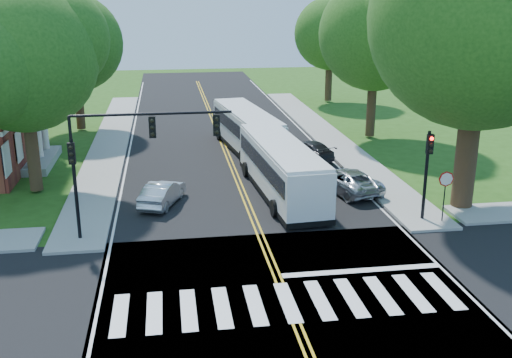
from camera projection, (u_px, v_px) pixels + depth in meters
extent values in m
plane|color=#244B12|center=(285.00, 296.00, 22.28)|extent=(140.00, 140.00, 0.00)
cube|color=black|center=(231.00, 165.00, 39.26)|extent=(14.00, 96.00, 0.01)
cube|color=black|center=(285.00, 296.00, 22.28)|extent=(60.00, 12.00, 0.01)
cube|color=gold|center=(225.00, 149.00, 43.04)|extent=(0.36, 70.00, 0.01)
cube|color=silver|center=(129.00, 153.00, 42.06)|extent=(0.12, 70.00, 0.01)
cube|color=silver|center=(317.00, 146.00, 44.01)|extent=(0.12, 70.00, 0.01)
cube|color=silver|center=(288.00, 302.00, 21.80)|extent=(12.60, 3.00, 0.01)
cube|color=silver|center=(362.00, 270.00, 24.28)|extent=(6.60, 0.40, 0.01)
cube|color=gray|center=(110.00, 143.00, 44.66)|extent=(2.60, 40.00, 0.15)
cube|color=gray|center=(326.00, 135.00, 47.04)|extent=(2.60, 40.00, 0.15)
cylinder|color=#342615|center=(467.00, 150.00, 30.47)|extent=(1.10, 1.10, 6.00)
sphere|color=#397121|center=(481.00, 17.00, 28.52)|extent=(10.80, 10.80, 10.80)
cylinder|color=#342615|center=(32.00, 149.00, 33.08)|extent=(0.70, 0.70, 4.80)
sphere|color=#397121|center=(22.00, 57.00, 31.59)|extent=(8.00, 8.00, 8.00)
cylinder|color=#342615|center=(79.00, 102.00, 48.31)|extent=(0.70, 0.70, 4.40)
sphere|color=#397121|center=(74.00, 43.00, 46.92)|extent=(7.60, 7.60, 7.60)
cylinder|color=#342615|center=(371.00, 104.00, 45.79)|extent=(0.70, 0.70, 5.00)
sphere|color=#397121|center=(375.00, 34.00, 44.23)|extent=(8.40, 8.40, 8.40)
cylinder|color=#342615|center=(329.00, 79.00, 61.12)|extent=(0.70, 0.70, 4.40)
sphere|color=#397121|center=(330.00, 33.00, 59.77)|extent=(7.20, 7.20, 7.20)
cube|color=silver|center=(33.00, 98.00, 38.06)|extent=(1.40, 6.00, 0.45)
cube|color=gray|center=(40.00, 160.00, 39.30)|extent=(1.80, 6.00, 0.50)
cylinder|color=silver|center=(30.00, 141.00, 36.67)|extent=(0.50, 0.50, 4.20)
cylinder|color=silver|center=(37.00, 133.00, 38.75)|extent=(0.50, 0.50, 4.20)
cylinder|color=silver|center=(44.00, 126.00, 40.83)|extent=(0.50, 0.50, 4.20)
cylinder|color=black|center=(76.00, 190.00, 26.51)|extent=(0.16, 0.16, 4.60)
cube|color=black|center=(72.00, 153.00, 25.86)|extent=(0.30, 0.22, 0.95)
sphere|color=black|center=(71.00, 147.00, 25.64)|extent=(0.18, 0.18, 0.18)
cylinder|color=black|center=(152.00, 114.00, 26.03)|extent=(7.00, 0.12, 0.12)
cube|color=black|center=(152.00, 127.00, 26.05)|extent=(0.30, 0.22, 0.95)
cube|color=black|center=(216.00, 125.00, 26.45)|extent=(0.30, 0.22, 0.95)
cylinder|color=black|center=(426.00, 176.00, 28.89)|extent=(0.16, 0.16, 4.40)
cube|color=black|center=(430.00, 144.00, 28.27)|extent=(0.30, 0.22, 0.95)
sphere|color=#FF0A05|center=(432.00, 139.00, 28.05)|extent=(0.18, 0.18, 0.18)
cylinder|color=black|center=(444.00, 200.00, 28.86)|extent=(0.06, 0.06, 2.20)
cylinder|color=#A50A07|center=(446.00, 179.00, 28.52)|extent=(0.76, 0.04, 0.76)
cube|color=silver|center=(281.00, 169.00, 33.09)|extent=(3.17, 11.24, 2.59)
cube|color=black|center=(281.00, 161.00, 32.95)|extent=(3.19, 10.47, 0.89)
cube|color=black|center=(259.00, 140.00, 38.20)|extent=(2.30, 0.26, 1.51)
cube|color=orange|center=(259.00, 127.00, 37.95)|extent=(1.60, 0.21, 0.30)
cube|color=black|center=(281.00, 189.00, 33.43)|extent=(3.23, 11.35, 0.28)
cube|color=silver|center=(281.00, 145.00, 32.68)|extent=(3.10, 10.91, 0.21)
cylinder|color=black|center=(285.00, 167.00, 37.06)|extent=(0.36, 0.92, 0.90)
cylinder|color=black|center=(246.00, 169.00, 36.55)|extent=(0.36, 0.92, 0.90)
cylinder|color=black|center=(321.00, 205.00, 30.49)|extent=(0.36, 0.92, 0.90)
cylinder|color=black|center=(275.00, 208.00, 29.98)|extent=(0.36, 0.92, 0.90)
cube|color=silver|center=(247.00, 130.00, 42.39)|extent=(3.79, 11.19, 2.56)
cube|color=black|center=(247.00, 124.00, 42.25)|extent=(3.76, 10.44, 0.88)
cube|color=black|center=(228.00, 112.00, 47.37)|extent=(2.27, 0.40, 1.49)
cube|color=orange|center=(228.00, 101.00, 47.12)|extent=(1.58, 0.31, 0.30)
cube|color=black|center=(247.00, 146.00, 42.73)|extent=(3.85, 11.30, 0.28)
cube|color=silver|center=(247.00, 112.00, 41.99)|extent=(3.70, 10.86, 0.20)
cylinder|color=black|center=(250.00, 132.00, 46.33)|extent=(0.41, 0.92, 0.89)
cylinder|color=black|center=(219.00, 134.00, 45.69)|extent=(0.41, 0.92, 0.89)
cylinder|color=black|center=(278.00, 155.00, 39.93)|extent=(0.41, 0.92, 0.89)
cylinder|color=black|center=(243.00, 157.00, 39.29)|extent=(0.41, 0.92, 0.89)
imported|color=silver|center=(162.00, 193.00, 31.64)|extent=(2.62, 4.10, 1.28)
imported|color=#B2B4B9|center=(348.00, 180.00, 33.69)|extent=(3.36, 5.19, 1.33)
imported|color=black|center=(310.00, 150.00, 40.43)|extent=(3.01, 4.59, 1.24)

